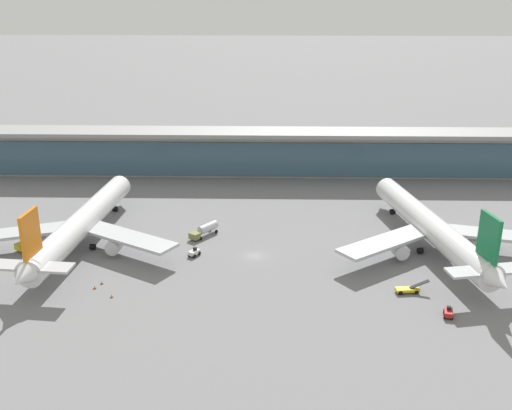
{
  "coord_description": "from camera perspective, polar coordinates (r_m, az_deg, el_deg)",
  "views": [
    {
      "loc": [
        3.2,
        -129.66,
        60.43
      ],
      "look_at": [
        0.0,
        12.09,
        8.18
      ],
      "focal_mm": 43.01,
      "sensor_mm": 36.0,
      "label": 1
    }
  ],
  "objects": [
    {
      "name": "ground_plane",
      "position": [
        143.09,
        -0.11,
        -4.75
      ],
      "size": [
        1200.0,
        1200.0,
        0.0
      ],
      "primitive_type": "plane",
      "color": "slate"
    },
    {
      "name": "terminal_building",
      "position": [
        199.92,
        0.33,
        4.98
      ],
      "size": [
        199.44,
        12.8,
        15.2
      ],
      "color": "#B2ADA3",
      "rests_on": "ground"
    },
    {
      "name": "service_truck_near_nose_white",
      "position": [
        143.48,
        -5.76,
        -4.41
      ],
      "size": [
        2.94,
        3.33,
        2.05
      ],
      "color": "silver",
      "rests_on": "ground"
    },
    {
      "name": "service_truck_mid_apron_red",
      "position": [
        123.95,
        17.46,
        -9.52
      ],
      "size": [
        2.31,
        3.17,
        2.05
      ],
      "color": "#B21E1E",
      "rests_on": "ground"
    },
    {
      "name": "service_truck_by_tail_yellow",
      "position": [
        156.86,
        -19.94,
        -3.04
      ],
      "size": [
        6.73,
        8.36,
        2.95
      ],
      "color": "yellow",
      "rests_on": "ground"
    },
    {
      "name": "service_truck_on_taxiway_yellow",
      "position": [
        130.54,
        13.99,
        -7.61
      ],
      "size": [
        6.91,
        2.4,
        2.7
      ],
      "color": "yellow",
      "rests_on": "ground"
    },
    {
      "name": "airliner_left_stand",
      "position": [
        151.87,
        -16.04,
        -1.76
      ],
      "size": [
        51.18,
        66.85,
        17.79
      ],
      "color": "white",
      "rests_on": "ground"
    },
    {
      "name": "service_truck_under_wing_olive",
      "position": [
        153.93,
        -4.76,
        -2.27
      ],
      "size": [
        7.02,
        8.19,
        2.95
      ],
      "color": "olive",
      "rests_on": "ground"
    },
    {
      "name": "safety_cone_alpha",
      "position": [
        132.84,
        -14.79,
        -7.41
      ],
      "size": [
        0.62,
        0.62,
        0.7
      ],
      "color": "orange",
      "rests_on": "ground"
    },
    {
      "name": "safety_cone_bravo",
      "position": [
        128.56,
        -13.28,
        -8.24
      ],
      "size": [
        0.62,
        0.62,
        0.7
      ],
      "color": "orange",
      "rests_on": "ground"
    },
    {
      "name": "safety_cone_charlie",
      "position": [
        134.4,
        -14.16,
        -7.01
      ],
      "size": [
        0.62,
        0.62,
        0.7
      ],
      "color": "orange",
      "rests_on": "ground"
    },
    {
      "name": "airliner_centre_stand",
      "position": [
        149.99,
        16.07,
        -2.05
      ],
      "size": [
        50.45,
        66.45,
        17.79
      ],
      "color": "white",
      "rests_on": "ground"
    }
  ]
}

